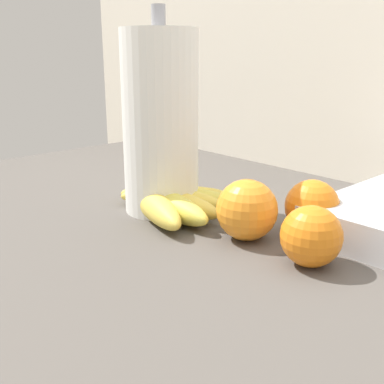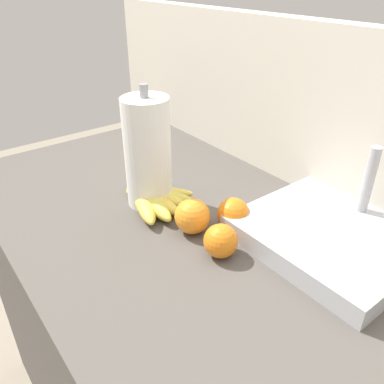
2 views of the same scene
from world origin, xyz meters
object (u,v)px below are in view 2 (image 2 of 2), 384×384
(orange_front, at_px, (220,241))
(sink_basin, at_px, (330,235))
(orange_far_right, at_px, (233,214))
(orange_back_right, at_px, (192,216))
(paper_towel_roll, at_px, (148,153))
(banana_bunch, at_px, (153,198))

(orange_front, bearing_deg, sink_basin, 61.41)
(orange_far_right, relative_size, orange_back_right, 0.91)
(orange_back_right, xyz_separation_m, orange_front, (0.10, -0.01, -0.00))
(orange_front, relative_size, paper_towel_roll, 0.24)
(orange_far_right, height_order, orange_back_right, orange_back_right)
(banana_bunch, distance_m, orange_front, 0.25)
(banana_bunch, xyz_separation_m, orange_far_right, (0.19, 0.09, 0.02))
(orange_back_right, height_order, orange_front, orange_back_right)
(orange_front, relative_size, sink_basin, 0.20)
(banana_bunch, bearing_deg, orange_far_right, 25.99)
(orange_far_right, relative_size, sink_basin, 0.21)
(banana_bunch, height_order, sink_basin, sink_basin)
(orange_far_right, distance_m, sink_basin, 0.21)
(banana_bunch, relative_size, orange_front, 2.92)
(banana_bunch, bearing_deg, sink_basin, 30.42)
(orange_far_right, distance_m, paper_towel_roll, 0.25)
(orange_front, bearing_deg, orange_far_right, 122.72)
(banana_bunch, distance_m, paper_towel_roll, 0.12)
(orange_back_right, distance_m, sink_basin, 0.30)
(orange_back_right, xyz_separation_m, sink_basin, (0.22, 0.20, -0.02))
(paper_towel_roll, distance_m, sink_basin, 0.45)
(orange_back_right, bearing_deg, sink_basin, 43.21)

